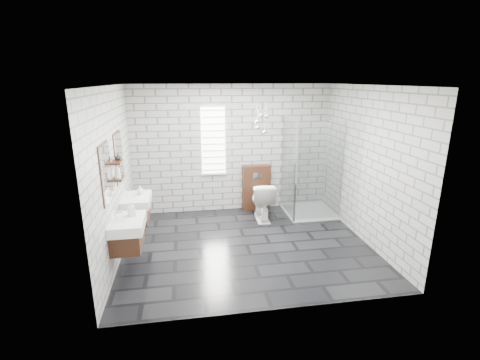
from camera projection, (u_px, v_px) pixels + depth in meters
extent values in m
cube|color=black|center=(247.00, 245.00, 6.08)|extent=(4.20, 3.60, 0.02)
cube|color=white|center=(248.00, 85.00, 5.32)|extent=(4.20, 3.60, 0.02)
cube|color=#A7A6A1|center=(232.00, 149.00, 7.41)|extent=(4.20, 0.02, 2.70)
cube|color=#A7A6A1|center=(276.00, 210.00, 3.98)|extent=(4.20, 0.02, 2.70)
cube|color=#A7A6A1|center=(113.00, 176.00, 5.37)|extent=(0.02, 3.60, 2.70)
cube|color=#A7A6A1|center=(367.00, 165.00, 6.03)|extent=(0.02, 3.60, 2.70)
cube|color=#3B1F12|center=(127.00, 238.00, 5.09)|extent=(0.42, 0.62, 0.30)
cube|color=silver|center=(141.00, 235.00, 5.11)|extent=(0.02, 0.35, 0.01)
cube|color=white|center=(128.00, 224.00, 5.03)|extent=(0.47, 0.70, 0.15)
cylinder|color=silver|center=(116.00, 216.00, 4.97)|extent=(0.04, 0.04, 0.12)
cylinder|color=silver|center=(119.00, 212.00, 4.96)|extent=(0.10, 0.02, 0.02)
cube|color=white|center=(106.00, 173.00, 4.78)|extent=(0.03, 0.55, 0.80)
cube|color=#3B1F12|center=(105.00, 173.00, 4.77)|extent=(0.01, 0.59, 0.84)
cube|color=#3B1F12|center=(136.00, 213.00, 6.06)|extent=(0.42, 0.62, 0.30)
cube|color=silver|center=(148.00, 210.00, 6.08)|extent=(0.02, 0.35, 0.01)
cube|color=white|center=(136.00, 200.00, 6.00)|extent=(0.47, 0.70, 0.15)
cylinder|color=silver|center=(126.00, 193.00, 5.94)|extent=(0.04, 0.04, 0.12)
cylinder|color=silver|center=(129.00, 191.00, 5.93)|extent=(0.10, 0.02, 0.02)
cube|color=white|center=(119.00, 157.00, 5.75)|extent=(0.03, 0.55, 0.80)
cube|color=#3B1F12|center=(118.00, 157.00, 5.75)|extent=(0.01, 0.59, 0.84)
cube|color=#3B1F12|center=(118.00, 178.00, 5.35)|extent=(0.14, 0.30, 0.03)
cube|color=#3B1F12|center=(117.00, 162.00, 5.27)|extent=(0.14, 0.30, 0.03)
cube|color=white|center=(213.00, 141.00, 7.27)|extent=(0.50, 0.02, 1.40)
cube|color=silver|center=(213.00, 106.00, 7.06)|extent=(0.56, 0.04, 0.04)
cube|color=silver|center=(214.00, 174.00, 7.46)|extent=(0.56, 0.04, 0.04)
cube|color=silver|center=(214.00, 170.00, 7.43)|extent=(0.48, 0.01, 0.02)
cube|color=silver|center=(214.00, 164.00, 7.39)|extent=(0.48, 0.01, 0.02)
cube|color=silver|center=(214.00, 157.00, 7.35)|extent=(0.48, 0.01, 0.02)
cube|color=silver|center=(214.00, 151.00, 7.31)|extent=(0.48, 0.01, 0.02)
cube|color=silver|center=(213.00, 144.00, 7.27)|extent=(0.48, 0.01, 0.02)
cube|color=silver|center=(213.00, 137.00, 7.23)|extent=(0.48, 0.01, 0.02)
cube|color=silver|center=(213.00, 131.00, 7.19)|extent=(0.48, 0.01, 0.02)
cube|color=silver|center=(213.00, 124.00, 7.15)|extent=(0.48, 0.01, 0.02)
cube|color=silver|center=(213.00, 117.00, 7.12)|extent=(0.48, 0.01, 0.03)
cube|color=silver|center=(213.00, 110.00, 7.08)|extent=(0.48, 0.01, 0.03)
cube|color=#3B1F12|center=(256.00, 187.00, 7.63)|extent=(0.60, 0.20, 1.00)
cube|color=silver|center=(257.00, 176.00, 7.44)|extent=(0.18, 0.01, 0.12)
cube|color=white|center=(308.00, 211.00, 7.55)|extent=(1.00, 1.00, 0.06)
cube|color=silver|center=(320.00, 172.00, 6.80)|extent=(1.00, 0.01, 2.00)
cube|color=silver|center=(289.00, 167.00, 7.19)|extent=(0.01, 1.00, 2.00)
cube|color=silver|center=(296.00, 174.00, 6.73)|extent=(0.03, 0.03, 2.00)
cube|color=silver|center=(343.00, 171.00, 6.88)|extent=(0.03, 0.03, 2.00)
cylinder|color=silver|center=(327.00, 160.00, 7.51)|extent=(0.02, 0.02, 1.80)
cylinder|color=silver|center=(327.00, 117.00, 7.23)|extent=(0.14, 0.14, 0.02)
sphere|color=silver|center=(257.00, 121.00, 6.83)|extent=(0.09, 0.09, 0.09)
cylinder|color=silver|center=(257.00, 102.00, 6.73)|extent=(0.01, 0.01, 0.67)
sphere|color=silver|center=(265.00, 132.00, 6.91)|extent=(0.09, 0.09, 0.09)
cylinder|color=silver|center=(265.00, 107.00, 6.77)|extent=(0.01, 0.01, 0.87)
sphere|color=silver|center=(260.00, 115.00, 6.94)|extent=(0.09, 0.09, 0.09)
cylinder|color=silver|center=(261.00, 98.00, 6.85)|extent=(0.01, 0.01, 0.56)
sphere|color=silver|center=(258.00, 127.00, 6.97)|extent=(0.09, 0.09, 0.09)
cylinder|color=silver|center=(258.00, 105.00, 6.85)|extent=(0.01, 0.01, 0.79)
sphere|color=silver|center=(266.00, 116.00, 6.90)|extent=(0.09, 0.09, 0.09)
cylinder|color=silver|center=(267.00, 99.00, 6.81)|extent=(0.01, 0.01, 0.57)
imported|color=white|center=(262.00, 201.00, 7.12)|extent=(0.48, 0.80, 0.79)
imported|color=#B2B2B2|center=(131.00, 209.00, 5.11)|extent=(0.13, 0.13, 0.22)
imported|color=#B2B2B2|center=(140.00, 190.00, 6.07)|extent=(0.14, 0.14, 0.15)
imported|color=#B2B2B2|center=(117.00, 172.00, 5.24)|extent=(0.10, 0.10, 0.23)
imported|color=#B2B2B2|center=(118.00, 157.00, 5.33)|extent=(0.12, 0.12, 0.10)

